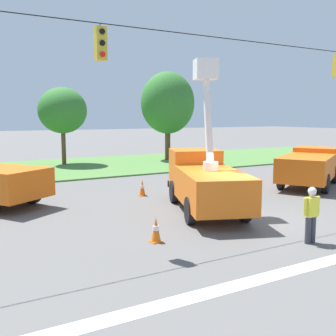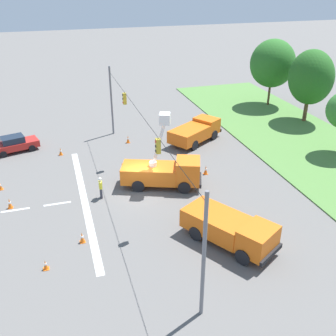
{
  "view_description": "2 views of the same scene",
  "coord_description": "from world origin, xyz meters",
  "px_view_note": "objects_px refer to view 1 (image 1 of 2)",
  "views": [
    {
      "loc": [
        -9.55,
        -11.32,
        3.92
      ],
      "look_at": [
        -0.63,
        4.49,
        1.51
      ],
      "focal_mm": 42.0,
      "sensor_mm": 36.0,
      "label": 1
    },
    {
      "loc": [
        26.53,
        -5.88,
        15.67
      ],
      "look_at": [
        1.15,
        1.84,
        2.35
      ],
      "focal_mm": 42.0,
      "sensor_mm": 36.0,
      "label": 2
    }
  ],
  "objects_px": {
    "tree_east": "(168,103)",
    "utility_truck_support_far": "(310,166)",
    "road_worker": "(311,212)",
    "traffic_cone_foreground_left": "(142,188)",
    "tree_centre": "(62,111)",
    "traffic_cone_mid_left": "(156,230)",
    "utility_truck_bucket_lift": "(205,178)"
  },
  "relations": [
    {
      "from": "tree_east",
      "to": "utility_truck_support_far",
      "type": "relative_size",
      "value": 1.18
    },
    {
      "from": "tree_centre",
      "to": "utility_truck_bucket_lift",
      "type": "bearing_deg",
      "value": -86.23
    },
    {
      "from": "utility_truck_bucket_lift",
      "to": "tree_east",
      "type": "bearing_deg",
      "value": 65.39
    },
    {
      "from": "traffic_cone_foreground_left",
      "to": "tree_centre",
      "type": "bearing_deg",
      "value": 90.92
    },
    {
      "from": "road_worker",
      "to": "tree_centre",
      "type": "bearing_deg",
      "value": 93.91
    },
    {
      "from": "tree_centre",
      "to": "road_worker",
      "type": "xyz_separation_m",
      "value": [
        1.58,
        -23.07,
        -3.34
      ]
    },
    {
      "from": "utility_truck_support_far",
      "to": "tree_east",
      "type": "bearing_deg",
      "value": 92.51
    },
    {
      "from": "utility_truck_support_far",
      "to": "road_worker",
      "type": "height_order",
      "value": "utility_truck_support_far"
    },
    {
      "from": "tree_centre",
      "to": "traffic_cone_foreground_left",
      "type": "relative_size",
      "value": 7.66
    },
    {
      "from": "utility_truck_bucket_lift",
      "to": "utility_truck_support_far",
      "type": "xyz_separation_m",
      "value": [
        8.43,
        1.87,
        -0.22
      ]
    },
    {
      "from": "road_worker",
      "to": "utility_truck_bucket_lift",
      "type": "bearing_deg",
      "value": 94.41
    },
    {
      "from": "road_worker",
      "to": "traffic_cone_foreground_left",
      "type": "height_order",
      "value": "road_worker"
    },
    {
      "from": "tree_east",
      "to": "utility_truck_support_far",
      "type": "xyz_separation_m",
      "value": [
        0.66,
        -15.09,
        -3.88
      ]
    },
    {
      "from": "utility_truck_bucket_lift",
      "to": "utility_truck_support_far",
      "type": "height_order",
      "value": "utility_truck_bucket_lift"
    },
    {
      "from": "traffic_cone_foreground_left",
      "to": "road_worker",
      "type": "bearing_deg",
      "value": -81.6
    },
    {
      "from": "traffic_cone_mid_left",
      "to": "road_worker",
      "type": "bearing_deg",
      "value": -30.65
    },
    {
      "from": "tree_east",
      "to": "utility_truck_support_far",
      "type": "height_order",
      "value": "tree_east"
    },
    {
      "from": "tree_east",
      "to": "road_worker",
      "type": "distance_m",
      "value": 23.65
    },
    {
      "from": "tree_centre",
      "to": "utility_truck_support_far",
      "type": "distance_m",
      "value": 18.97
    },
    {
      "from": "tree_centre",
      "to": "tree_east",
      "type": "xyz_separation_m",
      "value": [
        8.95,
        -0.96,
        0.69
      ]
    },
    {
      "from": "utility_truck_support_far",
      "to": "utility_truck_bucket_lift",
      "type": "bearing_deg",
      "value": -167.48
    },
    {
      "from": "tree_centre",
      "to": "traffic_cone_mid_left",
      "type": "relative_size",
      "value": 7.74
    },
    {
      "from": "utility_truck_support_far",
      "to": "traffic_cone_mid_left",
      "type": "height_order",
      "value": "utility_truck_support_far"
    },
    {
      "from": "utility_truck_bucket_lift",
      "to": "utility_truck_support_far",
      "type": "relative_size",
      "value": 1.03
    },
    {
      "from": "tree_centre",
      "to": "utility_truck_support_far",
      "type": "relative_size",
      "value": 0.94
    },
    {
      "from": "utility_truck_support_far",
      "to": "traffic_cone_foreground_left",
      "type": "relative_size",
      "value": 8.17
    },
    {
      "from": "utility_truck_support_far",
      "to": "traffic_cone_mid_left",
      "type": "bearing_deg",
      "value": -159.36
    },
    {
      "from": "road_worker",
      "to": "traffic_cone_foreground_left",
      "type": "bearing_deg",
      "value": 98.4
    },
    {
      "from": "tree_centre",
      "to": "tree_east",
      "type": "distance_m",
      "value": 9.02
    },
    {
      "from": "tree_centre",
      "to": "tree_east",
      "type": "height_order",
      "value": "tree_east"
    },
    {
      "from": "road_worker",
      "to": "traffic_cone_foreground_left",
      "type": "xyz_separation_m",
      "value": [
        -1.35,
        9.18,
        -0.6
      ]
    },
    {
      "from": "tree_east",
      "to": "traffic_cone_mid_left",
      "type": "distance_m",
      "value": 23.24
    }
  ]
}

